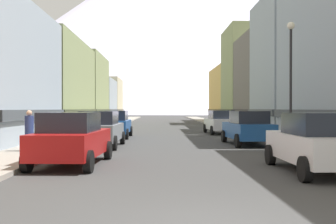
% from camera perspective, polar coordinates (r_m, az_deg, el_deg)
% --- Properties ---
extents(sidewalk_left, '(2.50, 100.00, 0.15)m').
position_cam_1_polar(sidewalk_left, '(41.59, -8.68, -2.07)').
color(sidewalk_left, gray).
rests_on(sidewalk_left, ground).
extents(sidewalk_right, '(2.50, 100.00, 0.15)m').
position_cam_1_polar(sidewalk_right, '(41.85, 8.56, -2.05)').
color(sidewalk_right, gray).
rests_on(sidewalk_right, ground).
extents(storefront_left_2, '(6.99, 13.90, 7.79)m').
position_cam_1_polar(storefront_left_2, '(36.54, -17.11, 3.33)').
color(storefront_left_2, '#8C9966').
rests_on(storefront_left_2, ground).
extents(storefront_left_3, '(9.31, 11.42, 8.19)m').
position_cam_1_polar(storefront_left_3, '(49.55, -14.25, 2.80)').
color(storefront_left_3, '#8C9966').
rests_on(storefront_left_3, ground).
extents(storefront_left_4, '(7.44, 10.13, 6.18)m').
position_cam_1_polar(storefront_left_4, '(60.18, -11.01, 1.46)').
color(storefront_left_4, '#99A5B2').
rests_on(storefront_left_4, ground).
extents(storefront_left_5, '(9.26, 9.91, 7.08)m').
position_cam_1_polar(storefront_left_5, '(70.54, -10.32, 1.66)').
color(storefront_left_5, beige).
rests_on(storefront_left_5, ground).
extents(storefront_right_2, '(10.23, 8.15, 10.99)m').
position_cam_1_polar(storefront_right_2, '(36.13, 20.53, 5.85)').
color(storefront_right_2, '#99A5B2').
rests_on(storefront_right_2, ground).
extents(storefront_right_3, '(6.79, 8.23, 9.36)m').
position_cam_1_polar(storefront_right_3, '(43.33, 14.34, 3.90)').
color(storefront_right_3, '#66605B').
rests_on(storefront_right_3, ground).
extents(storefront_right_4, '(8.75, 8.85, 11.95)m').
position_cam_1_polar(storefront_right_4, '(52.22, 12.76, 4.71)').
color(storefront_right_4, '#8C9966').
rests_on(storefront_right_4, ground).
extents(storefront_right_5, '(7.05, 13.19, 8.13)m').
position_cam_1_polar(storefront_right_5, '(62.73, 9.55, 2.28)').
color(storefront_right_5, '#D8B259').
rests_on(storefront_right_5, ground).
extents(car_left_0, '(2.25, 4.48, 1.78)m').
position_cam_1_polar(car_left_0, '(13.99, -13.34, -3.65)').
color(car_left_0, '#9E1111').
rests_on(car_left_0, ground).
extents(car_left_1, '(2.16, 4.45, 1.78)m').
position_cam_1_polar(car_left_1, '(20.36, -9.51, -2.36)').
color(car_left_1, slate).
rests_on(car_left_1, ground).
extents(car_left_2, '(2.09, 4.41, 1.78)m').
position_cam_1_polar(car_left_2, '(26.90, -7.49, -1.68)').
color(car_left_2, '#19478C').
rests_on(car_left_2, ground).
extents(car_right_0, '(2.07, 4.41, 1.78)m').
position_cam_1_polar(car_right_0, '(12.87, 20.12, -4.01)').
color(car_right_0, silver).
rests_on(car_right_0, ground).
extents(car_right_1, '(2.23, 4.48, 1.78)m').
position_cam_1_polar(car_right_1, '(21.85, 11.13, -2.17)').
color(car_right_1, '#19478C').
rests_on(car_right_1, ground).
extents(car_right_2, '(2.22, 4.47, 1.78)m').
position_cam_1_polar(car_right_2, '(31.15, 7.39, -1.39)').
color(car_right_2, silver).
rests_on(car_right_2, ground).
extents(potted_plant_0, '(0.69, 0.69, 0.93)m').
position_cam_1_polar(potted_plant_0, '(26.77, -14.48, -2.21)').
color(potted_plant_0, gray).
rests_on(potted_plant_0, sidewalk_left).
extents(potted_plant_1, '(0.65, 0.65, 1.01)m').
position_cam_1_polar(potted_plant_1, '(20.00, 21.99, -3.00)').
color(potted_plant_1, '#4C4C51').
rests_on(potted_plant_1, sidewalk_right).
extents(potted_plant_2, '(0.46, 0.46, 0.77)m').
position_cam_1_polar(potted_plant_2, '(22.45, -17.10, -2.98)').
color(potted_plant_2, gray).
rests_on(potted_plant_2, sidewalk_left).
extents(pedestrian_0, '(0.36, 0.36, 1.69)m').
position_cam_1_polar(pedestrian_0, '(17.77, -18.87, -2.69)').
color(pedestrian_0, navy).
rests_on(pedestrian_0, sidewalk_left).
extents(streetlamp_right, '(0.36, 0.36, 5.86)m').
position_cam_1_polar(streetlamp_right, '(20.20, 16.83, 6.37)').
color(streetlamp_right, black).
rests_on(streetlamp_right, sidewalk_right).
extents(mountain_backdrop, '(291.30, 291.30, 114.03)m').
position_cam_1_polar(mountain_backdrop, '(272.14, 1.46, 12.13)').
color(mountain_backdrop, silver).
rests_on(mountain_backdrop, ground).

